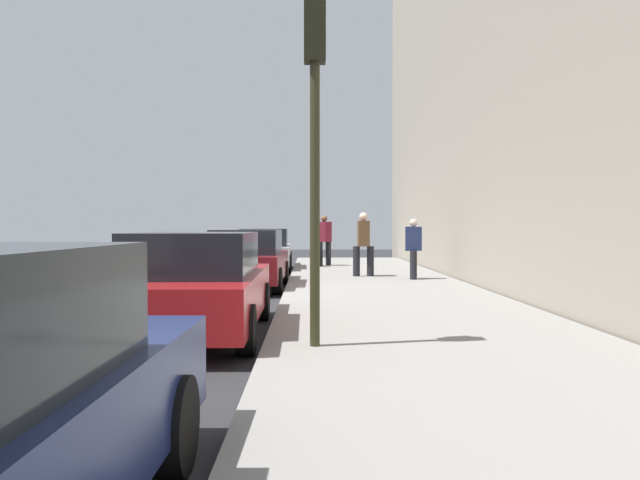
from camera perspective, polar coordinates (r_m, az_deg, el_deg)
ground_plane at (r=15.11m, az=-6.94°, el=-4.83°), size 56.00×56.00×0.00m
sidewalk at (r=15.12m, az=5.64°, el=-4.54°), size 28.00×4.60×0.15m
lane_stripe_centre at (r=15.77m, az=-18.62°, el=-4.62°), size 28.00×0.14×0.01m
parked_car_red at (r=9.29m, az=-11.11°, el=-3.96°), size 4.74×1.93×1.51m
parked_car_maroon at (r=16.00m, az=-6.59°, el=-1.77°), size 4.37×1.96×1.51m
parked_car_silver at (r=22.35m, az=-5.05°, el=-0.90°), size 4.83×1.98×1.51m
pedestrian_brown_coat at (r=18.21m, az=3.98°, el=-0.21°), size 0.51×0.61×1.85m
pedestrian_burgundy_coat at (r=23.13m, az=0.38°, el=0.12°), size 0.59×0.56×1.86m
pedestrian_navy_coat at (r=17.40m, az=8.50°, el=-0.62°), size 0.54×0.48×1.66m
traffic_light_pole at (r=7.68m, az=-0.47°, el=11.38°), size 0.35×0.26×4.12m
rolling_suitcase at (r=22.62m, az=-0.03°, el=-1.69°), size 0.34×0.22×0.92m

